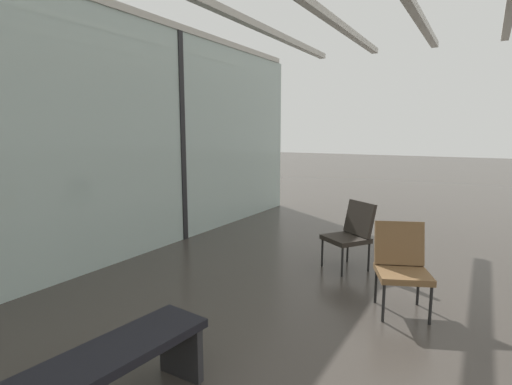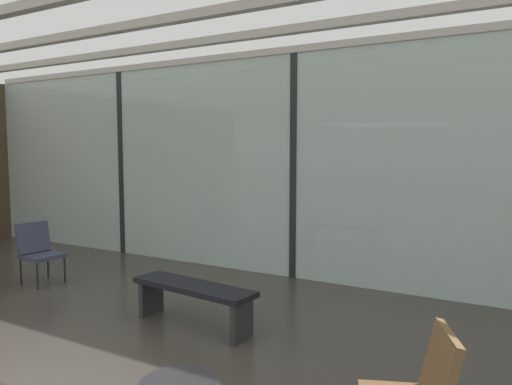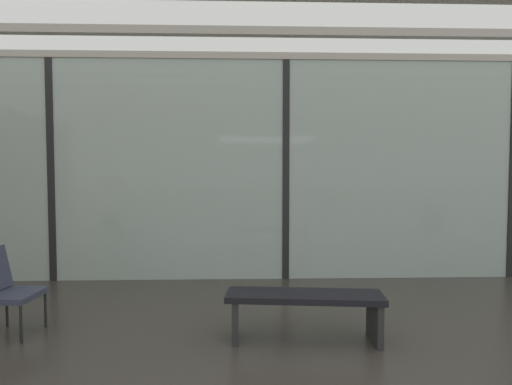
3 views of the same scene
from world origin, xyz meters
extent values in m
cube|color=black|center=(3.50, 5.20, 1.66)|extent=(0.10, 0.12, 3.31)
cube|color=#28231E|center=(3.43, 2.41, 0.40)|extent=(0.67, 0.67, 0.06)
cube|color=#28231E|center=(3.60, 2.29, 0.65)|extent=(0.38, 0.48, 0.44)
cylinder|color=black|center=(3.37, 2.70, 0.18)|extent=(0.03, 0.03, 0.37)
cylinder|color=black|center=(3.13, 2.36, 0.18)|extent=(0.03, 0.03, 0.37)
cylinder|color=black|center=(3.72, 2.47, 0.18)|extent=(0.03, 0.03, 0.37)
cylinder|color=black|center=(3.48, 2.12, 0.18)|extent=(0.03, 0.03, 0.37)
cube|color=brown|center=(2.47, 1.54, 0.40)|extent=(0.63, 0.63, 0.06)
cube|color=brown|center=(2.67, 1.63, 0.65)|extent=(0.31, 0.50, 0.44)
cylinder|color=black|center=(2.19, 1.65, 0.18)|extent=(0.03, 0.03, 0.37)
cylinder|color=black|center=(2.35, 1.27, 0.18)|extent=(0.03, 0.03, 0.37)
cylinder|color=black|center=(2.58, 1.82, 0.18)|extent=(0.03, 0.03, 0.37)
cylinder|color=black|center=(2.74, 1.43, 0.18)|extent=(0.03, 0.03, 0.37)
cube|color=black|center=(-0.06, 2.81, 0.44)|extent=(1.53, 0.55, 0.06)
cube|color=#262628|center=(0.60, 2.74, 0.21)|extent=(0.06, 0.36, 0.41)
camera|label=1|loc=(-1.40, 0.94, 1.76)|focal=27.57mm
camera|label=2|loc=(3.10, -1.30, 1.94)|focal=33.99mm
camera|label=3|loc=(-0.66, -1.13, 1.64)|focal=29.26mm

